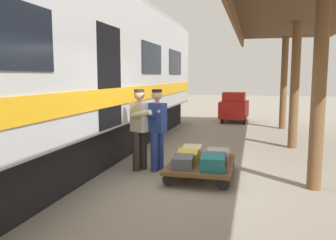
{
  "coord_description": "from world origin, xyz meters",
  "views": [
    {
      "loc": [
        -0.9,
        6.28,
        1.97
      ],
      "look_at": [
        0.66,
        0.08,
        1.15
      ],
      "focal_mm": 36.67,
      "sensor_mm": 36.0,
      "label": 1
    }
  ],
  "objects_px": {
    "suitcase_gray_aluminum": "(218,153)",
    "suitcase_yellow_case": "(188,156)",
    "porter_in_overalls": "(156,127)",
    "baggage_tug": "(234,108)",
    "suitcase_cream_canvas": "(192,151)",
    "porter_by_door": "(140,127)",
    "suitcase_teal_softside": "(213,163)",
    "suitcase_burgundy_valise": "(216,158)",
    "luggage_cart": "(201,164)",
    "train_car": "(42,72)",
    "suitcase_slate_roller": "(183,162)"
  },
  "relations": [
    {
      "from": "suitcase_gray_aluminum",
      "to": "suitcase_cream_canvas",
      "type": "relative_size",
      "value": 1.0
    },
    {
      "from": "luggage_cart",
      "to": "suitcase_yellow_case",
      "type": "distance_m",
      "value": 0.31
    },
    {
      "from": "suitcase_gray_aluminum",
      "to": "porter_by_door",
      "type": "bearing_deg",
      "value": 9.64
    },
    {
      "from": "suitcase_cream_canvas",
      "to": "suitcase_burgundy_valise",
      "type": "bearing_deg",
      "value": 139.0
    },
    {
      "from": "suitcase_yellow_case",
      "to": "suitcase_cream_canvas",
      "type": "relative_size",
      "value": 1.1
    },
    {
      "from": "porter_by_door",
      "to": "suitcase_slate_roller",
      "type": "bearing_deg",
      "value": 147.07
    },
    {
      "from": "luggage_cart",
      "to": "porter_in_overalls",
      "type": "bearing_deg",
      "value": -14.83
    },
    {
      "from": "train_car",
      "to": "suitcase_gray_aluminum",
      "type": "xyz_separation_m",
      "value": [
        -3.56,
        -0.7,
        -1.68
      ]
    },
    {
      "from": "suitcase_yellow_case",
      "to": "baggage_tug",
      "type": "bearing_deg",
      "value": -92.84
    },
    {
      "from": "suitcase_gray_aluminum",
      "to": "suitcase_cream_canvas",
      "type": "xyz_separation_m",
      "value": [
        0.55,
        0.0,
        0.02
      ]
    },
    {
      "from": "suitcase_slate_roller",
      "to": "suitcase_cream_canvas",
      "type": "bearing_deg",
      "value": -90.0
    },
    {
      "from": "porter_in_overalls",
      "to": "porter_by_door",
      "type": "distance_m",
      "value": 0.34
    },
    {
      "from": "porter_by_door",
      "to": "suitcase_teal_softside",
      "type": "bearing_deg",
      "value": 156.93
    },
    {
      "from": "porter_in_overalls",
      "to": "baggage_tug",
      "type": "distance_m",
      "value": 8.23
    },
    {
      "from": "suitcase_burgundy_valise",
      "to": "suitcase_cream_canvas",
      "type": "xyz_separation_m",
      "value": [
        0.55,
        -0.48,
        0.01
      ]
    },
    {
      "from": "suitcase_teal_softside",
      "to": "baggage_tug",
      "type": "distance_m",
      "value": 8.89
    },
    {
      "from": "suitcase_burgundy_valise",
      "to": "porter_in_overalls",
      "type": "bearing_deg",
      "value": -11.73
    },
    {
      "from": "suitcase_slate_roller",
      "to": "suitcase_cream_canvas",
      "type": "distance_m",
      "value": 0.95
    },
    {
      "from": "suitcase_gray_aluminum",
      "to": "suitcase_cream_canvas",
      "type": "height_order",
      "value": "suitcase_cream_canvas"
    },
    {
      "from": "suitcase_burgundy_valise",
      "to": "suitcase_yellow_case",
      "type": "xyz_separation_m",
      "value": [
        0.55,
        -0.0,
        0.01
      ]
    },
    {
      "from": "suitcase_cream_canvas",
      "to": "porter_by_door",
      "type": "bearing_deg",
      "value": 14.49
    },
    {
      "from": "suitcase_burgundy_valise",
      "to": "suitcase_teal_softside",
      "type": "relative_size",
      "value": 0.76
    },
    {
      "from": "suitcase_yellow_case",
      "to": "suitcase_cream_canvas",
      "type": "xyz_separation_m",
      "value": [
        0.0,
        -0.48,
        0.0
      ]
    },
    {
      "from": "baggage_tug",
      "to": "porter_in_overalls",
      "type": "bearing_deg",
      "value": 82.06
    },
    {
      "from": "suitcase_slate_roller",
      "to": "porter_by_door",
      "type": "xyz_separation_m",
      "value": [
        1.05,
        -0.68,
        0.52
      ]
    },
    {
      "from": "train_car",
      "to": "suitcase_slate_roller",
      "type": "xyz_separation_m",
      "value": [
        -3.02,
        0.25,
        -1.65
      ]
    },
    {
      "from": "suitcase_burgundy_valise",
      "to": "porter_in_overalls",
      "type": "xyz_separation_m",
      "value": [
        1.27,
        -0.26,
        0.53
      ]
    },
    {
      "from": "suitcase_yellow_case",
      "to": "luggage_cart",
      "type": "bearing_deg",
      "value": 180.0
    },
    {
      "from": "suitcase_gray_aluminum",
      "to": "porter_by_door",
      "type": "height_order",
      "value": "porter_by_door"
    },
    {
      "from": "porter_in_overalls",
      "to": "baggage_tug",
      "type": "bearing_deg",
      "value": -97.94
    },
    {
      "from": "suitcase_yellow_case",
      "to": "porter_by_door",
      "type": "distance_m",
      "value": 1.19
    },
    {
      "from": "suitcase_slate_roller",
      "to": "suitcase_cream_canvas",
      "type": "height_order",
      "value": "suitcase_slate_roller"
    },
    {
      "from": "suitcase_cream_canvas",
      "to": "baggage_tug",
      "type": "relative_size",
      "value": 0.29
    },
    {
      "from": "train_car",
      "to": "porter_by_door",
      "type": "relative_size",
      "value": 9.63
    },
    {
      "from": "suitcase_burgundy_valise",
      "to": "porter_in_overalls",
      "type": "relative_size",
      "value": 0.27
    },
    {
      "from": "suitcase_gray_aluminum",
      "to": "suitcase_yellow_case",
      "type": "bearing_deg",
      "value": 41.0
    },
    {
      "from": "suitcase_burgundy_valise",
      "to": "suitcase_teal_softside",
      "type": "xyz_separation_m",
      "value": [
        0.0,
        0.48,
        0.03
      ]
    },
    {
      "from": "suitcase_gray_aluminum",
      "to": "suitcase_teal_softside",
      "type": "xyz_separation_m",
      "value": [
        0.0,
        0.95,
        0.04
      ]
    },
    {
      "from": "suitcase_burgundy_valise",
      "to": "train_car",
      "type": "bearing_deg",
      "value": 3.56
    },
    {
      "from": "suitcase_burgundy_valise",
      "to": "luggage_cart",
      "type": "bearing_deg",
      "value": 0.0
    },
    {
      "from": "luggage_cart",
      "to": "suitcase_teal_softside",
      "type": "distance_m",
      "value": 0.57
    },
    {
      "from": "suitcase_yellow_case",
      "to": "suitcase_teal_softside",
      "type": "relative_size",
      "value": 0.96
    },
    {
      "from": "suitcase_yellow_case",
      "to": "suitcase_teal_softside",
      "type": "bearing_deg",
      "value": 139.0
    },
    {
      "from": "suitcase_burgundy_valise",
      "to": "baggage_tug",
      "type": "bearing_deg",
      "value": -89.12
    },
    {
      "from": "suitcase_teal_softside",
      "to": "suitcase_slate_roller",
      "type": "bearing_deg",
      "value": 0.0
    },
    {
      "from": "suitcase_slate_roller",
      "to": "luggage_cart",
      "type": "bearing_deg",
      "value": -119.91
    },
    {
      "from": "suitcase_teal_softside",
      "to": "suitcase_burgundy_valise",
      "type": "bearing_deg",
      "value": -90.0
    },
    {
      "from": "suitcase_teal_softside",
      "to": "suitcase_yellow_case",
      "type": "bearing_deg",
      "value": -41.0
    },
    {
      "from": "luggage_cart",
      "to": "suitcase_yellow_case",
      "type": "height_order",
      "value": "suitcase_yellow_case"
    },
    {
      "from": "luggage_cart",
      "to": "porter_in_overalls",
      "type": "distance_m",
      "value": 1.23
    }
  ]
}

